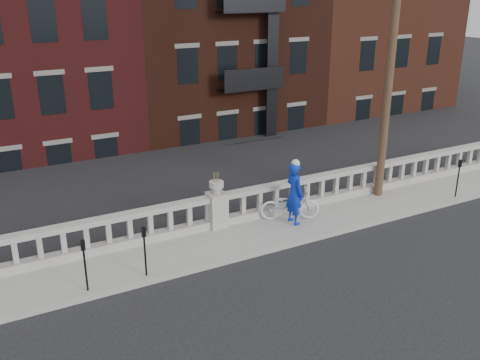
# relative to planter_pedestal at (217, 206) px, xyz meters

# --- Properties ---
(ground) EXTENTS (120.00, 120.00, 0.00)m
(ground) POSITION_rel_planter_pedestal_xyz_m (0.00, -3.95, -0.83)
(ground) COLOR black
(ground) RESTS_ON ground
(sidewalk) EXTENTS (32.00, 2.20, 0.15)m
(sidewalk) POSITION_rel_planter_pedestal_xyz_m (0.00, -0.95, -0.76)
(sidewalk) COLOR gray
(sidewalk) RESTS_ON ground
(balustrade) EXTENTS (28.00, 0.34, 1.03)m
(balustrade) POSITION_rel_planter_pedestal_xyz_m (0.00, 0.00, -0.19)
(balustrade) COLOR gray
(balustrade) RESTS_ON sidewalk
(planter_pedestal) EXTENTS (0.55, 0.55, 1.76)m
(planter_pedestal) POSITION_rel_planter_pedestal_xyz_m (0.00, 0.00, 0.00)
(planter_pedestal) COLOR gray
(planter_pedestal) RESTS_ON sidewalk
(lower_level) EXTENTS (80.00, 44.00, 20.80)m
(lower_level) POSITION_rel_planter_pedestal_xyz_m (0.56, 19.09, 1.80)
(lower_level) COLOR #605E59
(lower_level) RESTS_ON ground
(utility_pole) EXTENTS (1.60, 0.28, 10.00)m
(utility_pole) POSITION_rel_planter_pedestal_xyz_m (6.20, -0.35, 4.41)
(utility_pole) COLOR #422D1E
(utility_pole) RESTS_ON sidewalk
(parking_meter_a) EXTENTS (0.10, 0.09, 1.36)m
(parking_meter_a) POSITION_rel_planter_pedestal_xyz_m (-4.40, -1.80, 0.17)
(parking_meter_a) COLOR black
(parking_meter_a) RESTS_ON sidewalk
(parking_meter_b) EXTENTS (0.10, 0.09, 1.36)m
(parking_meter_b) POSITION_rel_planter_pedestal_xyz_m (-2.90, -1.80, 0.17)
(parking_meter_b) COLOR black
(parking_meter_b) RESTS_ON sidewalk
(parking_meter_c) EXTENTS (0.10, 0.09, 1.36)m
(parking_meter_c) POSITION_rel_planter_pedestal_xyz_m (8.46, -1.80, 0.17)
(parking_meter_c) COLOR black
(parking_meter_c) RESTS_ON sidewalk
(bicycle) EXTENTS (1.98, 1.36, 0.99)m
(bicycle) POSITION_rel_planter_pedestal_xyz_m (2.28, -0.61, -0.19)
(bicycle) COLOR silver
(bicycle) RESTS_ON sidewalk
(cyclist) EXTENTS (0.51, 0.74, 1.97)m
(cyclist) POSITION_rel_planter_pedestal_xyz_m (2.22, -0.90, 0.31)
(cyclist) COLOR #0B28AF
(cyclist) RESTS_ON sidewalk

